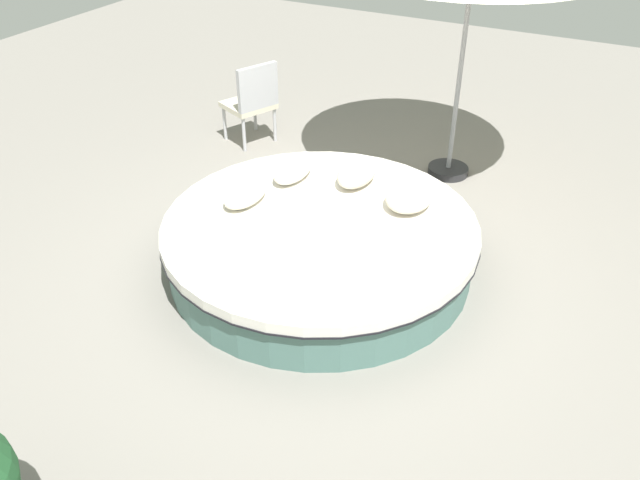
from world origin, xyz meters
The scene contains 7 objects.
ground_plane centered at (0.00, 0.00, 0.00)m, with size 16.00×16.00×0.00m, color gray.
round_bed centered at (0.00, 0.00, 0.24)m, with size 2.69×2.69×0.47m.
throw_pillow_0 centered at (0.59, -0.57, 0.56)m, with size 0.52×0.40×0.18m, color beige.
throw_pillow_1 centered at (0.76, 0.01, 0.57)m, with size 0.54×0.32×0.21m, color beige.
throw_pillow_2 centered at (0.56, 0.58, 0.55)m, with size 0.53×0.28×0.17m, color silver.
throw_pillow_3 centered at (-0.01, 0.74, 0.55)m, with size 0.52×0.30×0.16m, color beige.
patio_chair centered at (1.88, 1.86, 0.56)m, with size 0.68×0.67×0.98m.
Camera 1 is at (-4.09, -2.12, 3.38)m, focal length 36.31 mm.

